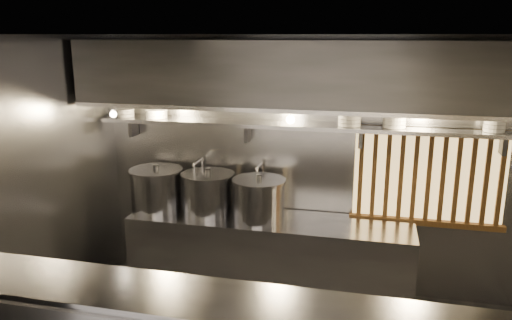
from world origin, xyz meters
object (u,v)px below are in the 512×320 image
at_px(heat_lamp, 111,108).
at_px(stock_pot_mid, 157,189).
at_px(pendant_bulb, 291,120).
at_px(stock_pot_right, 259,199).
at_px(stock_pot_left, 208,193).

bearing_deg(heat_lamp, stock_pot_mid, 45.09).
xyz_separation_m(heat_lamp, stock_pot_mid, (0.31, 0.31, -0.94)).
xyz_separation_m(pendant_bulb, stock_pot_right, (-0.31, -0.10, -0.84)).
height_order(heat_lamp, stock_pot_mid, heat_lamp).
bearing_deg(pendant_bulb, stock_pot_mid, -178.52).
bearing_deg(pendant_bulb, stock_pot_left, -178.50).
bearing_deg(stock_pot_left, heat_lamp, -160.23).
relative_size(pendant_bulb, stock_pot_left, 0.24).
relative_size(stock_pot_left, stock_pot_mid, 0.97).
xyz_separation_m(stock_pot_mid, stock_pot_right, (1.18, -0.06, -0.01)).
relative_size(heat_lamp, stock_pot_mid, 0.44).
bearing_deg(pendant_bulb, stock_pot_right, -161.82).
bearing_deg(stock_pot_right, pendant_bulb, 18.18).
height_order(heat_lamp, pendant_bulb, heat_lamp).
xyz_separation_m(pendant_bulb, stock_pot_left, (-0.89, -0.02, -0.84)).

